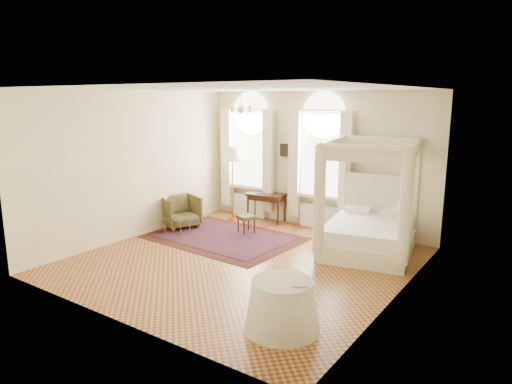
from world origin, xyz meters
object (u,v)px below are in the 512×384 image
canopy_bed (369,228)px  floor_lamp (233,158)px  coffee_table (177,219)px  armchair (180,211)px  stool (246,218)px  side_table (282,306)px  nightstand (397,232)px  writing_desk (266,198)px

canopy_bed → floor_lamp: (-3.89, 0.53, 1.11)m
canopy_bed → coffee_table: 4.39m
armchair → floor_lamp: (0.65, 1.30, 1.24)m
stool → armchair: 1.73m
armchair → side_table: armchair is taller
nightstand → coffee_table: bearing=-155.3°
floor_lamp → nightstand: bearing=4.3°
nightstand → floor_lamp: size_ratio=0.29×
writing_desk → floor_lamp: floor_lamp is taller
nightstand → floor_lamp: (-4.21, -0.32, 1.35)m
canopy_bed → nightstand: 0.94m
canopy_bed → side_table: (0.21, -3.72, -0.18)m
writing_desk → stool: bearing=-80.6°
canopy_bed → side_table: canopy_bed is taller
coffee_table → floor_lamp: 2.20m
stool → side_table: 4.61m
writing_desk → armchair: armchair is taller
armchair → side_table: size_ratio=0.82×
canopy_bed → side_table: 3.73m
stool → coffee_table: (-1.33, -0.94, -0.01)m
armchair → floor_lamp: 1.91m
nightstand → side_table: (-0.11, -4.57, 0.07)m
stool → canopy_bed: bearing=5.8°
nightstand → coffee_table: nightstand is taller
armchair → floor_lamp: size_ratio=0.45×
canopy_bed → side_table: bearing=-86.8°
stool → nightstand: bearing=19.7°
stool → armchair: size_ratio=0.58×
coffee_table → floor_lamp: floor_lamp is taller
writing_desk → coffee_table: size_ratio=1.75×
coffee_table → canopy_bed: bearing=16.3°
armchair → floor_lamp: floor_lamp is taller
nightstand → writing_desk: size_ratio=0.54×
nightstand → side_table: size_ratio=0.53×
canopy_bed → armchair: 4.61m
canopy_bed → stool: (-2.88, -0.29, -0.17)m
armchair → floor_lamp: bearing=-4.6°
writing_desk → side_table: size_ratio=0.98×
coffee_table → side_table: side_table is taller
floor_lamp → side_table: size_ratio=1.83×
stool → floor_lamp: 1.83m
canopy_bed → stool: 2.90m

